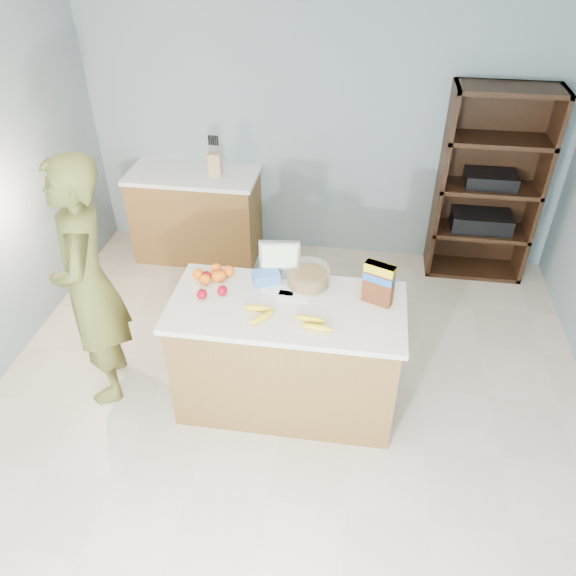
# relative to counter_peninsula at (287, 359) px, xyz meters

# --- Properties ---
(floor) EXTENTS (4.50, 5.00, 0.02)m
(floor) POSITION_rel_counter_peninsula_xyz_m (0.00, -0.30, -0.42)
(floor) COLOR beige
(floor) RESTS_ON ground
(walls) EXTENTS (4.52, 5.02, 2.51)m
(walls) POSITION_rel_counter_peninsula_xyz_m (0.00, -0.30, 1.24)
(walls) COLOR gray
(walls) RESTS_ON ground
(counter_peninsula) EXTENTS (1.56, 0.76, 0.90)m
(counter_peninsula) POSITION_rel_counter_peninsula_xyz_m (0.00, 0.00, 0.00)
(counter_peninsula) COLOR brown
(counter_peninsula) RESTS_ON ground
(back_cabinet) EXTENTS (1.24, 0.62, 0.90)m
(back_cabinet) POSITION_rel_counter_peninsula_xyz_m (-1.20, 1.90, 0.04)
(back_cabinet) COLOR brown
(back_cabinet) RESTS_ON ground
(shelving_unit) EXTENTS (0.90, 0.40, 1.80)m
(shelving_unit) POSITION_rel_counter_peninsula_xyz_m (1.55, 2.05, 0.45)
(shelving_unit) COLOR black
(shelving_unit) RESTS_ON ground
(person) EXTENTS (0.66, 0.79, 1.86)m
(person) POSITION_rel_counter_peninsula_xyz_m (-1.36, -0.03, 0.52)
(person) COLOR brown
(person) RESTS_ON ground
(knife_block) EXTENTS (0.12, 0.10, 0.31)m
(knife_block) POSITION_rel_counter_peninsula_xyz_m (-0.96, 1.87, 0.60)
(knife_block) COLOR tan
(knife_block) RESTS_ON back_cabinet
(envelopes) EXTENTS (0.34, 0.19, 0.00)m
(envelopes) POSITION_rel_counter_peninsula_xyz_m (-0.03, 0.12, 0.49)
(envelopes) COLOR white
(envelopes) RESTS_ON counter_peninsula
(bananas) EXTENTS (0.60, 0.21, 0.05)m
(bananas) POSITION_rel_counter_peninsula_xyz_m (0.03, -0.16, 0.51)
(bananas) COLOR yellow
(bananas) RESTS_ON counter_peninsula
(apples) EXTENTS (0.22, 0.28, 0.07)m
(apples) POSITION_rel_counter_peninsula_xyz_m (-0.53, 0.07, 0.52)
(apples) COLOR maroon
(apples) RESTS_ON counter_peninsula
(oranges) EXTENTS (0.28, 0.22, 0.08)m
(oranges) POSITION_rel_counter_peninsula_xyz_m (-0.54, 0.22, 0.52)
(oranges) COLOR orange
(oranges) RESTS_ON counter_peninsula
(blue_carton) EXTENTS (0.21, 0.17, 0.08)m
(blue_carton) POSITION_rel_counter_peninsula_xyz_m (-0.18, 0.23, 0.52)
(blue_carton) COLOR blue
(blue_carton) RESTS_ON counter_peninsula
(salad_bowl) EXTENTS (0.30, 0.30, 0.13)m
(salad_bowl) POSITION_rel_counter_peninsula_xyz_m (0.11, 0.25, 0.54)
(salad_bowl) COLOR #267219
(salad_bowl) RESTS_ON counter_peninsula
(tv) EXTENTS (0.28, 0.12, 0.28)m
(tv) POSITION_rel_counter_peninsula_xyz_m (-0.10, 0.32, 0.64)
(tv) COLOR silver
(tv) RESTS_ON counter_peninsula
(cereal_box) EXTENTS (0.21, 0.14, 0.30)m
(cereal_box) POSITION_rel_counter_peninsula_xyz_m (0.58, 0.12, 0.66)
(cereal_box) COLOR #592B14
(cereal_box) RESTS_ON counter_peninsula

